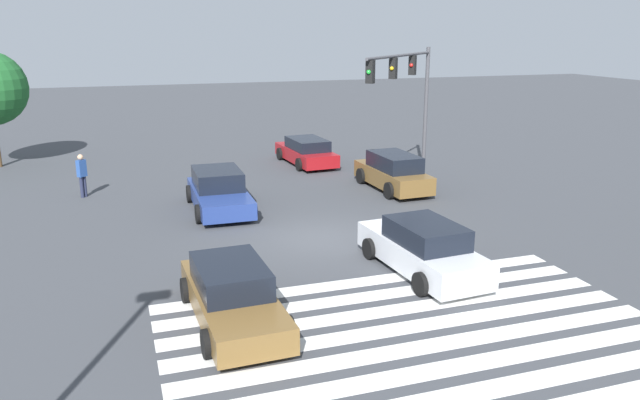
% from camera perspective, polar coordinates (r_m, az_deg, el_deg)
% --- Properties ---
extents(ground_plane, '(123.85, 123.85, 0.00)m').
position_cam_1_polar(ground_plane, '(20.76, -0.00, -3.53)').
color(ground_plane, '#3D3F44').
extents(crosswalk_markings, '(11.51, 8.20, 0.01)m').
position_cam_1_polar(crosswalk_markings, '(14.28, 10.07, -12.99)').
color(crosswalk_markings, silver).
rests_on(crosswalk_markings, ground_plane).
extents(traffic_signal_mast, '(5.44, 5.44, 5.92)m').
position_cam_1_polar(traffic_signal_mast, '(27.64, 8.07, 10.52)').
color(traffic_signal_mast, '#47474C').
rests_on(traffic_signal_mast, ground_plane).
extents(car_0, '(2.11, 4.86, 1.40)m').
position_cam_1_polar(car_0, '(15.06, -8.02, -8.57)').
color(car_0, brown).
rests_on(car_0, ground_plane).
extents(car_2, '(2.25, 4.84, 1.52)m').
position_cam_1_polar(car_2, '(17.98, 9.36, -4.40)').
color(car_2, silver).
rests_on(car_2, ground_plane).
extents(car_3, '(2.04, 4.58, 1.58)m').
position_cam_1_polar(car_3, '(27.04, 6.70, 2.53)').
color(car_3, brown).
rests_on(car_3, ground_plane).
extents(car_4, '(2.27, 4.80, 1.35)m').
position_cam_1_polar(car_4, '(32.04, -1.26, 4.45)').
color(car_4, maroon).
rests_on(car_4, ground_plane).
extents(car_5, '(2.24, 4.80, 1.51)m').
position_cam_1_polar(car_5, '(24.21, -9.22, 0.78)').
color(car_5, navy).
rests_on(car_5, ground_plane).
extents(pedestrian, '(0.41, 0.41, 1.80)m').
position_cam_1_polar(pedestrian, '(27.36, -20.94, 2.31)').
color(pedestrian, '#232842').
rests_on(pedestrian, ground_plane).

